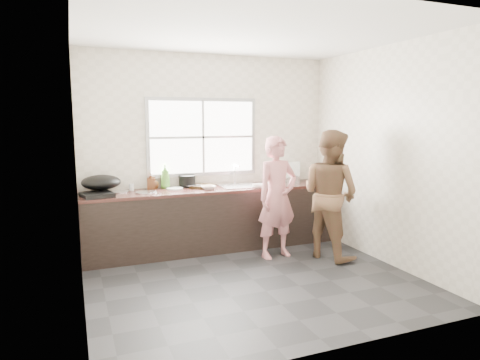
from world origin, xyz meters
name	(u,v)px	position (x,y,z in m)	size (l,w,h in m)	color
floor	(253,280)	(0.00, 0.00, -0.01)	(3.60, 3.20, 0.01)	#28282B
ceiling	(254,32)	(0.00, 0.00, 2.71)	(3.60, 3.20, 0.01)	silver
wall_back	(209,151)	(0.00, 1.60, 1.35)	(3.60, 0.01, 2.70)	silver
wall_left	(77,168)	(-1.80, 0.00, 1.35)	(0.01, 3.20, 2.70)	silver
wall_right	(386,156)	(1.80, 0.00, 1.35)	(0.01, 3.20, 2.70)	beige
wall_front	(339,181)	(0.00, -1.60, 1.35)	(3.60, 0.01, 2.70)	beige
cabinet	(217,219)	(0.00, 1.29, 0.41)	(3.60, 0.62, 0.82)	black
countertop	(216,189)	(0.00, 1.29, 0.84)	(3.60, 0.64, 0.04)	#351A15
sink	(240,186)	(0.35, 1.29, 0.86)	(0.55, 0.45, 0.02)	silver
faucet	(235,174)	(0.35, 1.49, 1.01)	(0.02, 0.02, 0.30)	silver
window_frame	(203,137)	(-0.10, 1.59, 1.55)	(1.60, 0.05, 1.10)	#9EA0A5
window_glazing	(203,137)	(-0.10, 1.57, 1.55)	(1.50, 0.01, 1.00)	white
woman	(277,201)	(0.62, 0.65, 0.74)	(0.54, 0.36, 1.49)	#D68084
person_side	(330,194)	(1.26, 0.39, 0.84)	(0.81, 0.63, 1.67)	brown
cutting_board	(202,186)	(-0.18, 1.41, 0.88)	(0.35, 0.35, 0.04)	#342714
cleaver	(194,185)	(-0.30, 1.36, 0.90)	(0.21, 0.11, 0.01)	#B6B9BD
bowl_mince	(208,188)	(-0.14, 1.21, 0.88)	(0.19, 0.19, 0.05)	white
bowl_crabs	(275,185)	(0.81, 1.08, 0.89)	(0.18, 0.18, 0.06)	silver
bowl_held	(258,185)	(0.54, 1.08, 0.89)	(0.22, 0.22, 0.07)	white
black_pot	(187,181)	(-0.35, 1.52, 0.94)	(0.23, 0.23, 0.16)	black
plate_food	(175,189)	(-0.56, 1.38, 0.87)	(0.22, 0.22, 0.02)	silver
bottle_green	(165,176)	(-0.66, 1.52, 1.03)	(0.13, 0.13, 0.34)	#48852B
bottle_brown_tall	(151,182)	(-0.86, 1.48, 0.97)	(0.10, 0.10, 0.21)	#4D2813
bottle_brown_short	(154,183)	(-0.81, 1.52, 0.93)	(0.12, 0.12, 0.15)	#442611
glass_jar	(132,187)	(-1.12, 1.49, 0.90)	(0.06, 0.06, 0.09)	silver
burner	(97,195)	(-1.58, 1.17, 0.89)	(0.35, 0.35, 0.05)	black
wok	(101,182)	(-1.51, 1.36, 1.01)	(0.49, 0.49, 0.18)	black
dish_rack	(283,171)	(1.15, 1.50, 1.01)	(0.41, 0.29, 0.31)	silver
pot_lid_left	(119,192)	(-1.29, 1.43, 0.87)	(0.25, 0.25, 0.01)	silver
pot_lid_right	(146,192)	(-0.97, 1.24, 0.87)	(0.28, 0.28, 0.01)	silver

